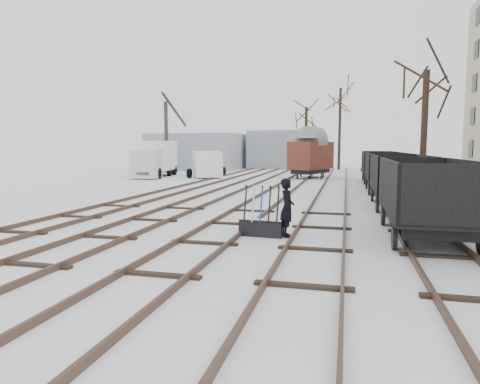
% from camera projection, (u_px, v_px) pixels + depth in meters
% --- Properties ---
extents(ground, '(120.00, 120.00, 0.00)m').
position_uv_depth(ground, '(204.00, 244.00, 11.71)').
color(ground, white).
rests_on(ground, ground).
extents(tracks, '(13.90, 52.00, 0.16)m').
position_uv_depth(tracks, '(280.00, 191.00, 24.90)').
color(tracks, black).
rests_on(tracks, ground).
extents(shed_left, '(10.00, 8.00, 4.10)m').
position_uv_depth(shed_left, '(198.00, 151.00, 49.35)').
color(shed_left, '#9097A3').
rests_on(shed_left, ground).
extents(shed_right, '(7.00, 6.00, 4.50)m').
position_uv_depth(shed_right, '(280.00, 149.00, 51.02)').
color(shed_right, '#9097A3').
rests_on(shed_right, ground).
extents(ground_frame, '(1.33, 0.54, 1.49)m').
position_uv_depth(ground_frame, '(261.00, 227.00, 12.70)').
color(ground_frame, black).
rests_on(ground_frame, ground).
extents(worker, '(0.53, 0.70, 1.73)m').
position_uv_depth(worker, '(287.00, 208.00, 12.55)').
color(worker, black).
rests_on(worker, ground).
extents(freight_wagon_a, '(2.23, 5.57, 2.27)m').
position_uv_depth(freight_wagon_a, '(425.00, 208.00, 12.45)').
color(freight_wagon_a, black).
rests_on(freight_wagon_a, ground).
extents(freight_wagon_b, '(2.23, 5.57, 2.27)m').
position_uv_depth(freight_wagon_b, '(399.00, 187.00, 18.63)').
color(freight_wagon_b, black).
rests_on(freight_wagon_b, ground).
extents(freight_wagon_c, '(2.23, 5.57, 2.27)m').
position_uv_depth(freight_wagon_c, '(386.00, 177.00, 24.80)').
color(freight_wagon_c, black).
rests_on(freight_wagon_c, ground).
extents(freight_wagon_d, '(2.23, 5.57, 2.27)m').
position_uv_depth(freight_wagon_d, '(379.00, 171.00, 30.97)').
color(freight_wagon_d, black).
rests_on(freight_wagon_d, ground).
extents(box_van_wagon, '(3.82, 4.92, 3.33)m').
position_uv_depth(box_van_wagon, '(311.00, 155.00, 35.59)').
color(box_van_wagon, black).
rests_on(box_van_wagon, ground).
extents(lorry, '(2.85, 7.00, 3.09)m').
position_uv_depth(lorry, '(155.00, 158.00, 36.84)').
color(lorry, black).
rests_on(lorry, ground).
extents(panel_van, '(3.96, 5.44, 2.20)m').
position_uv_depth(panel_van, '(207.00, 164.00, 36.82)').
color(panel_van, white).
rests_on(panel_van, ground).
extents(crane, '(1.86, 4.80, 8.09)m').
position_uv_depth(crane, '(167.00, 151.00, 44.08)').
color(crane, '#2C2C31').
rests_on(crane, ground).
extents(tree_near, '(0.30, 0.30, 6.18)m').
position_uv_depth(tree_near, '(424.00, 137.00, 20.11)').
color(tree_near, black).
rests_on(tree_near, ground).
extents(tree_far_left, '(0.30, 0.30, 6.69)m').
position_uv_depth(tree_far_left, '(306.00, 139.00, 44.68)').
color(tree_far_left, black).
rests_on(tree_far_left, ground).
extents(tree_far_right, '(0.30, 0.30, 9.06)m').
position_uv_depth(tree_far_right, '(340.00, 129.00, 47.69)').
color(tree_far_right, black).
rests_on(tree_far_right, ground).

